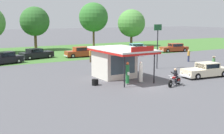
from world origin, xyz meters
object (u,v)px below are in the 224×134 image
(motorcycle_with_rider, at_px, (175,79))
(parked_car_back_row_far_left, at_px, (82,52))
(parked_car_back_row_left, at_px, (174,48))
(gas_pump_offside, at_px, (141,73))
(bystander_chatting_near_pumps, at_px, (90,55))
(featured_classic_sedan, at_px, (205,70))
(parked_car_back_row_centre_left, at_px, (134,48))
(gas_pump_nearside, at_px, (127,74))
(bystander_leaning_by_kiosk, at_px, (189,55))
(bystander_admiring_sedan, at_px, (138,51))
(roadside_pole_sign, at_px, (158,39))
(parked_car_back_row_right, at_px, (4,59))
(bystander_strolling_foreground, at_px, (214,63))
(parked_car_back_row_centre_right, at_px, (36,54))
(spare_tire_stack, at_px, (95,82))

(motorcycle_with_rider, height_order, parked_car_back_row_far_left, motorcycle_with_rider)
(parked_car_back_row_left, height_order, parked_car_back_row_far_left, parked_car_back_row_far_left)
(gas_pump_offside, distance_m, bystander_chatting_near_pumps, 14.09)
(featured_classic_sedan, height_order, parked_car_back_row_centre_left, parked_car_back_row_centre_left)
(parked_car_back_row_centre_left, xyz_separation_m, parked_car_back_row_far_left, (-11.27, -1.66, 0.03))
(motorcycle_with_rider, relative_size, parked_car_back_row_far_left, 0.38)
(gas_pump_nearside, relative_size, motorcycle_with_rider, 0.98)
(gas_pump_offside, relative_size, parked_car_back_row_far_left, 0.36)
(gas_pump_offside, height_order, bystander_leaning_by_kiosk, gas_pump_offside)
(bystander_admiring_sedan, relative_size, roadside_pole_sign, 0.28)
(parked_car_back_row_far_left, bearing_deg, gas_pump_offside, -99.21)
(featured_classic_sedan, xyz_separation_m, parked_car_back_row_right, (-16.03, 19.74, 0.06))
(parked_car_back_row_far_left, height_order, roadside_pole_sign, roadside_pole_sign)
(roadside_pole_sign, bearing_deg, bystander_admiring_sedan, 65.37)
(bystander_leaning_by_kiosk, bearing_deg, bystander_chatting_near_pumps, 151.74)
(bystander_strolling_foreground, bearing_deg, featured_classic_sedan, -151.35)
(motorcycle_with_rider, height_order, parked_car_back_row_centre_left, motorcycle_with_rider)
(gas_pump_nearside, xyz_separation_m, parked_car_back_row_centre_right, (-1.96, 21.61, -0.25))
(bystander_chatting_near_pumps, height_order, bystander_strolling_foreground, bystander_chatting_near_pumps)
(parked_car_back_row_centre_left, height_order, bystander_admiring_sedan, parked_car_back_row_centre_left)
(parked_car_back_row_right, relative_size, bystander_admiring_sedan, 3.57)
(parked_car_back_row_left, distance_m, bystander_strolling_foreground, 19.86)
(gas_pump_offside, xyz_separation_m, bystander_admiring_sedan, (11.16, 15.85, -0.12))
(gas_pump_offside, xyz_separation_m, bystander_chatting_near_pumps, (1.76, 13.98, 0.03))
(bystander_leaning_by_kiosk, bearing_deg, parked_car_back_row_left, 56.33)
(gas_pump_offside, height_order, parked_car_back_row_far_left, gas_pump_offside)
(parked_car_back_row_centre_right, relative_size, spare_tire_stack, 8.98)
(gas_pump_nearside, distance_m, parked_car_back_row_right, 19.86)
(featured_classic_sedan, xyz_separation_m, bystander_leaning_by_kiosk, (6.47, 8.74, 0.22))
(parked_car_back_row_centre_left, relative_size, bystander_leaning_by_kiosk, 3.45)
(featured_classic_sedan, distance_m, parked_car_back_row_left, 23.25)
(parked_car_back_row_right, bearing_deg, parked_car_back_row_far_left, 6.65)
(parked_car_back_row_right, bearing_deg, parked_car_back_row_centre_right, 30.61)
(motorcycle_with_rider, relative_size, roadside_pole_sign, 0.40)
(featured_classic_sedan, relative_size, parked_car_back_row_right, 1.00)
(bystander_chatting_near_pumps, height_order, bystander_admiring_sedan, bystander_chatting_near_pumps)
(bystander_strolling_foreground, relative_size, bystander_leaning_by_kiosk, 1.02)
(parked_car_back_row_far_left, distance_m, roadside_pole_sign, 15.16)
(gas_pump_nearside, distance_m, featured_classic_sedan, 8.93)
(parked_car_back_row_centre_right, distance_m, roadside_pole_sign, 19.22)
(parked_car_back_row_far_left, xyz_separation_m, bystander_strolling_foreground, (7.49, -19.27, 0.21))
(featured_classic_sedan, bearing_deg, parked_car_back_row_left, 55.00)
(gas_pump_offside, height_order, bystander_strolling_foreground, gas_pump_offside)
(gas_pump_nearside, distance_m, parked_car_back_row_centre_right, 21.70)
(parked_car_back_row_far_left, bearing_deg, parked_car_back_row_left, -6.82)
(parked_car_back_row_left, relative_size, roadside_pole_sign, 1.06)
(parked_car_back_row_left, xyz_separation_m, roadside_pole_sign, (-14.30, -12.48, 2.86))
(motorcycle_with_rider, relative_size, bystander_leaning_by_kiosk, 1.25)
(parked_car_back_row_centre_left, xyz_separation_m, bystander_admiring_sedan, (-3.34, -5.72, 0.11))
(parked_car_back_row_right, bearing_deg, bystander_admiring_sedan, -7.65)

